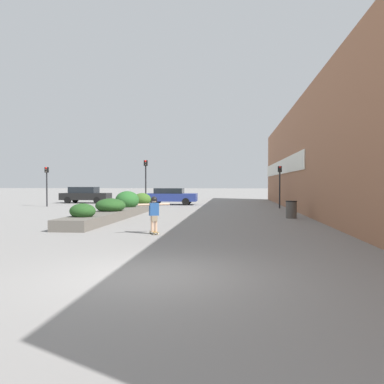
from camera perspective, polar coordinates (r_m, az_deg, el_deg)
ground_plane at (r=7.87m, az=-6.43°, el=-12.51°), size 300.00×300.00×0.00m
building_wall_right at (r=23.76m, az=17.29°, el=5.58°), size 0.67×45.08×7.39m
planter_box at (r=21.85m, az=-10.79°, el=-2.49°), size 1.60×13.86×1.43m
skateboard at (r=14.07m, az=-5.81°, el=-6.13°), size 0.47×0.63×0.09m
skateboarder at (r=13.98m, az=-5.81°, el=-2.79°), size 1.10×0.68×1.31m
trash_bin at (r=21.07m, az=14.89°, el=-2.59°), size 0.61×0.61×0.95m
car_leftmost at (r=37.99m, az=-15.96°, el=-0.39°), size 4.69×1.97×1.57m
car_center_left at (r=33.62m, az=-3.25°, el=-0.60°), size 4.58×2.02×1.48m
car_center_right at (r=38.36m, az=23.57°, el=-0.50°), size 3.80×1.99×1.46m
traffic_light_left at (r=29.93m, az=-7.07°, el=2.51°), size 0.28×0.30×3.75m
traffic_light_right at (r=29.26m, az=13.23°, el=1.89°), size 0.28×0.30×3.23m
traffic_light_far_left at (r=33.09m, az=-21.27°, el=1.79°), size 0.28×0.30×3.26m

